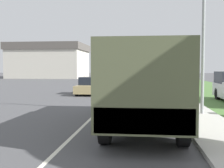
# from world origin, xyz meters

# --- Properties ---
(ground_plane) EXTENTS (180.00, 180.00, 0.00)m
(ground_plane) POSITION_xyz_m (0.00, 40.00, 0.00)
(ground_plane) COLOR #4C4C4F
(lane_centre_stripe) EXTENTS (0.12, 120.00, 0.00)m
(lane_centre_stripe) POSITION_xyz_m (0.00, 40.00, 0.00)
(lane_centre_stripe) COLOR silver
(lane_centre_stripe) RESTS_ON ground
(sidewalk_right) EXTENTS (1.80, 120.00, 0.12)m
(sidewalk_right) POSITION_xyz_m (4.50, 40.00, 0.06)
(sidewalk_right) COLOR beige
(sidewalk_right) RESTS_ON ground
(grass_strip_right) EXTENTS (7.00, 120.00, 0.02)m
(grass_strip_right) POSITION_xyz_m (8.90, 40.00, 0.01)
(grass_strip_right) COLOR #4C7538
(grass_strip_right) RESTS_ON ground
(military_truck) EXTENTS (2.40, 7.64, 2.82)m
(military_truck) POSITION_xyz_m (2.18, 12.72, 1.62)
(military_truck) COLOR #545B3D
(military_truck) RESTS_ON ground
(car_nearest_ahead) EXTENTS (1.82, 4.26, 1.40)m
(car_nearest_ahead) POSITION_xyz_m (-2.07, 25.03, 0.64)
(car_nearest_ahead) COLOR tan
(car_nearest_ahead) RESTS_ON ground
(car_second_ahead) EXTENTS (1.84, 4.40, 1.74)m
(car_second_ahead) POSITION_xyz_m (-1.52, 40.26, 0.77)
(car_second_ahead) COLOR silver
(car_second_ahead) RESTS_ON ground
(car_third_ahead) EXTENTS (1.84, 4.39, 1.66)m
(car_third_ahead) POSITION_xyz_m (-1.61, 49.36, 0.74)
(car_third_ahead) COLOR silver
(car_third_ahead) RESTS_ON ground
(lamp_post) EXTENTS (1.69, 0.24, 6.73)m
(lamp_post) POSITION_xyz_m (4.53, 15.31, 4.15)
(lamp_post) COLOR gray
(lamp_post) RESTS_ON sidewalk_right
(building_distant) EXTENTS (15.82, 12.89, 7.39)m
(building_distant) POSITION_xyz_m (-18.31, 62.79, 3.74)
(building_distant) COLOR beige
(building_distant) RESTS_ON ground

